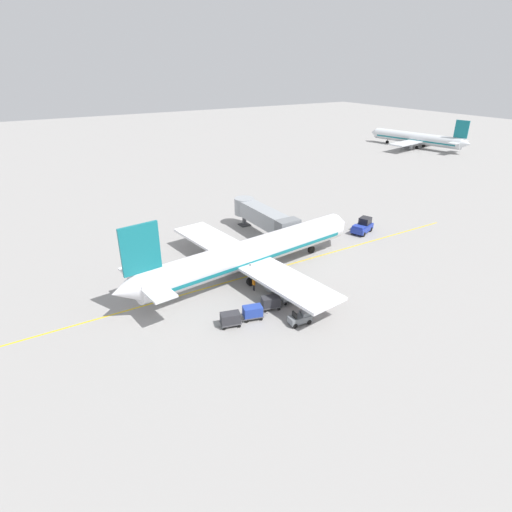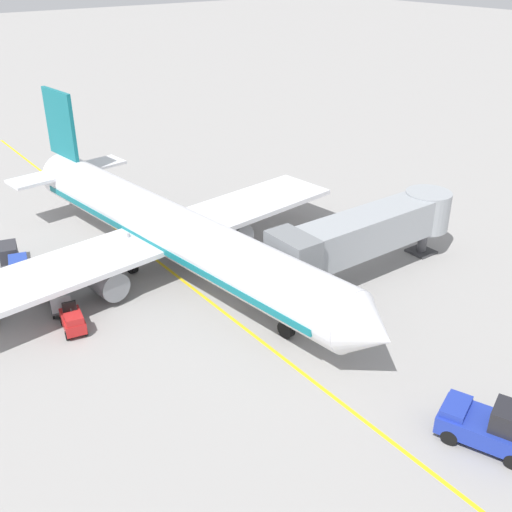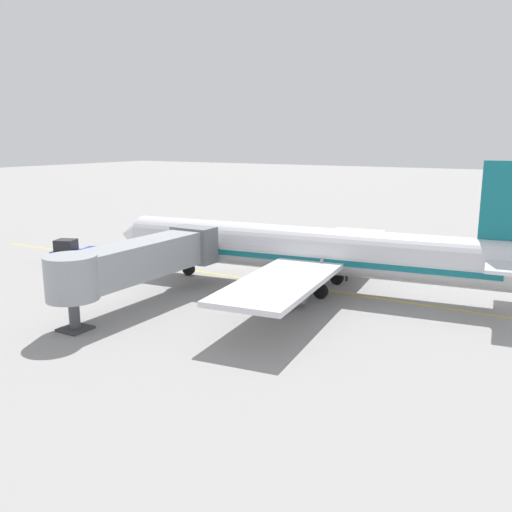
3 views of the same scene
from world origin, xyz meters
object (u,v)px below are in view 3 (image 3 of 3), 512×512
Objects in this scene: baggage_tug_lead at (373,254)px; baggage_cart_third_in_train at (403,263)px; parked_airliner at (310,251)px; ground_crew_wing_walker at (347,270)px; jet_bridge at (139,260)px; baggage_cart_tail_end at (434,267)px; baggage_cart_second_in_train at (371,261)px; pushback_tractor at (74,253)px; baggage_tug_trailing at (317,257)px; baggage_cart_front at (342,258)px.

baggage_tug_lead reaches higher than baggage_cart_third_in_train.
ground_crew_wing_walker is at bearing -25.08° from parked_airliner.
parked_airliner is at bearing 154.92° from ground_crew_wing_walker.
jet_bridge is 5.22× the size of baggage_cart_tail_end.
baggage_tug_lead is 7.61m from baggage_cart_tail_end.
parked_airliner is at bearing 138.96° from baggage_cart_tail_end.
ground_crew_wing_walker reaches higher than baggage_cart_second_in_train.
parked_airliner is 14.28× the size of baggage_tug_lead.
pushback_tractor is 1.65× the size of baggage_cart_third_in_train.
baggage_cart_tail_end is at bearing -49.34° from ground_crew_wing_walker.
baggage_cart_second_in_train is at bearing -164.64° from baggage_tug_lead.
baggage_tug_trailing is at bearing -59.83° from pushback_tractor.
ground_crew_wing_walker reaches higher than baggage_cart_front.
jet_bridge reaches higher than baggage_tug_trailing.
ground_crew_wing_walker reaches higher than baggage_tug_trailing.
baggage_cart_tail_end is at bearing -83.93° from baggage_cart_second_in_train.
baggage_cart_tail_end is at bearing -41.04° from parked_airliner.
baggage_tug_lead is at bearing -57.40° from pushback_tractor.
ground_crew_wing_walker is (7.24, -25.72, -0.15)m from pushback_tractor.
baggage_tug_trailing is 11.14m from baggage_cart_tail_end.
pushback_tractor is (-3.39, 23.92, -2.09)m from parked_airliner.
baggage_cart_front is at bearing -94.68° from baggage_tug_trailing.
baggage_cart_second_in_train is 1.00× the size of baggage_cart_tail_end.
baggage_tug_lead is (16.07, -25.13, -0.39)m from pushback_tractor.
baggage_tug_lead is 1.55× the size of ground_crew_wing_walker.
baggage_tug_trailing is (19.25, -5.59, -2.74)m from jet_bridge.
pushback_tractor is at bearing 120.17° from baggage_tug_trailing.
ground_crew_wing_walker is (3.84, -1.80, -2.23)m from parked_airliner.
jet_bridge is 20.23m from baggage_tug_trailing.
baggage_cart_front is 1.00× the size of baggage_cart_second_in_train.
pushback_tractor reaches higher than baggage_cart_front.
baggage_tug_lead is 0.88× the size of baggage_cart_second_in_train.
baggage_cart_front is at bearing 91.78° from baggage_cart_second_in_train.
jet_bridge is at bearing -115.43° from pushback_tractor.
jet_bridge is at bearing 149.78° from baggage_cart_second_in_train.
baggage_tug_trailing is 0.90× the size of baggage_cart_third_in_train.
baggage_cart_front and baggage_cart_third_in_train have the same top height.
baggage_cart_third_in_train is at bearing -66.60° from pushback_tractor.
baggage_tug_trailing is 0.90× the size of baggage_cart_front.
parked_airliner is 9.55m from baggage_tug_trailing.
jet_bridge is 25.96m from baggage_cart_tail_end.
baggage_cart_front is (11.83, -23.42, -0.15)m from pushback_tractor.
baggage_tug_lead is (12.68, -1.21, -2.47)m from parked_airliner.
baggage_cart_front is at bearing 3.40° from parked_airliner.
pushback_tractor reaches higher than baggage_cart_tail_end.
baggage_cart_second_in_train is at bearing 96.07° from baggage_cart_tail_end.
baggage_cart_third_in_train is 2.73m from baggage_cart_tail_end.
ground_crew_wing_walker is at bearing -74.28° from pushback_tractor.
baggage_cart_tail_end is at bearing -40.30° from jet_bridge.
baggage_tug_lead is at bearing 15.36° from baggage_cart_second_in_train.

